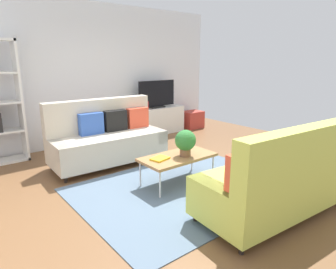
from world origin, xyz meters
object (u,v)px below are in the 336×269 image
object	(u,v)px
potted_plant	(185,141)
vase_0	(135,107)
bottle_0	(143,105)
couch_green	(278,180)
couch_beige	(107,138)
coffee_table	(178,158)
tv	(157,95)
table_book_0	(160,159)
tv_console	(157,121)
bottle_1	(147,105)
storage_trunk	(192,120)

from	to	relation	value
potted_plant	vase_0	xyz separation A→B (m)	(0.88, 2.71, 0.07)
bottle_0	couch_green	bearing A→B (deg)	-102.16
couch_beige	coffee_table	world-z (taller)	couch_beige
tv	potted_plant	size ratio (longest dim) A/B	2.61
vase_0	table_book_0	bearing A→B (deg)	-115.77
tv_console	table_book_0	distance (m)	3.15
tv_console	vase_0	distance (m)	0.70
bottle_0	bottle_1	xyz separation A→B (m)	(0.11, 0.00, -0.02)
tv	table_book_0	world-z (taller)	tv
potted_plant	table_book_0	world-z (taller)	potted_plant
storage_trunk	bottle_0	bearing A→B (deg)	177.72
couch_beige	potted_plant	distance (m)	1.58
storage_trunk	tv_console	bearing A→B (deg)	174.81
tv_console	potted_plant	bearing A→B (deg)	-118.80
coffee_table	storage_trunk	distance (m)	3.63
couch_beige	storage_trunk	world-z (taller)	couch_beige
storage_trunk	table_book_0	size ratio (longest dim) A/B	2.17
couch_green	vase_0	xyz separation A→B (m)	(0.68, 4.05, 0.26)
storage_trunk	potted_plant	distance (m)	3.64
table_book_0	couch_beige	bearing A→B (deg)	93.55
tv_console	table_book_0	xyz separation A→B (m)	(-1.84, -2.55, 0.11)
couch_green	storage_trunk	bearing A→B (deg)	63.74
couch_green	tv_console	size ratio (longest dim) A/B	1.40
couch_beige	table_book_0	bearing A→B (deg)	95.63
table_book_0	bottle_0	distance (m)	2.91
table_book_0	bottle_1	world-z (taller)	bottle_1
bottle_0	bottle_1	bearing A→B (deg)	0.00
couch_green	table_book_0	size ratio (longest dim) A/B	8.19
couch_green	vase_0	size ratio (longest dim) A/B	15.86
couch_green	table_book_0	bearing A→B (deg)	116.65
couch_beige	bottle_0	world-z (taller)	couch_beige
coffee_table	storage_trunk	world-z (taller)	storage_trunk
tv_console	potted_plant	distance (m)	3.05
tv	vase_0	xyz separation A→B (m)	(-0.58, 0.07, -0.25)
couch_green	tv_console	bearing A→B (deg)	77.43
tv_console	bottle_0	world-z (taller)	bottle_0
coffee_table	tv_console	distance (m)	3.01
table_book_0	storage_trunk	bearing A→B (deg)	39.88
couch_beige	vase_0	distance (m)	1.83
couch_green	coffee_table	xyz separation A→B (m)	(-0.28, 1.42, -0.05)
tv	bottle_1	world-z (taller)	tv
vase_0	bottle_0	distance (m)	0.20
couch_beige	storage_trunk	size ratio (longest dim) A/B	3.71
tv_console	bottle_1	world-z (taller)	bottle_1
potted_plant	vase_0	bearing A→B (deg)	71.97
potted_plant	coffee_table	bearing A→B (deg)	137.19
tv_console	storage_trunk	bearing A→B (deg)	-5.19
coffee_table	table_book_0	xyz separation A→B (m)	(-0.30, 0.03, 0.04)
couch_beige	tv	xyz separation A→B (m)	(1.92, 1.14, 0.50)
couch_beige	coffee_table	size ratio (longest dim) A/B	1.75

